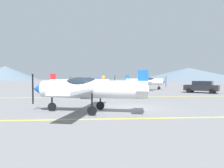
# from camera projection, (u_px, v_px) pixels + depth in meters

# --- Properties ---
(ground_plane) EXTENTS (400.00, 400.00, 0.00)m
(ground_plane) POSITION_uv_depth(u_px,v_px,m) (132.00, 108.00, 13.63)
(ground_plane) COLOR slate
(apron_line_near) EXTENTS (80.00, 0.16, 0.01)m
(apron_line_near) POSITION_uv_depth(u_px,v_px,m) (143.00, 118.00, 10.26)
(apron_line_near) COLOR yellow
(apron_line_near) RESTS_ON ground_plane
(apron_line_far) EXTENTS (80.00, 0.16, 0.01)m
(apron_line_far) POSITION_uv_depth(u_px,v_px,m) (118.00, 97.00, 21.69)
(apron_line_far) COLOR yellow
(apron_line_far) RESTS_ON ground_plane
(airplane_near) EXTENTS (7.28, 8.27, 2.49)m
(airplane_near) POSITION_uv_depth(u_px,v_px,m) (89.00, 89.00, 12.11)
(airplane_near) COLOR silver
(airplane_near) RESTS_ON ground_plane
(airplane_mid) EXTENTS (7.26, 8.33, 2.49)m
(airplane_mid) POSITION_uv_depth(u_px,v_px,m) (83.00, 84.00, 22.57)
(airplane_mid) COLOR silver
(airplane_mid) RESTS_ON ground_plane
(airplane_far) EXTENTS (7.24, 8.32, 2.49)m
(airplane_far) POSITION_uv_depth(u_px,v_px,m) (146.00, 82.00, 34.43)
(airplane_far) COLOR white
(airplane_far) RESTS_ON ground_plane
(airplane_back) EXTENTS (7.26, 8.33, 2.49)m
(airplane_back) POSITION_uv_depth(u_px,v_px,m) (88.00, 81.00, 41.54)
(airplane_back) COLOR #33478C
(airplane_back) RESTS_ON ground_plane
(car_sedan) EXTENTS (4.47, 4.12, 1.62)m
(car_sedan) POSITION_uv_depth(u_px,v_px,m) (202.00, 87.00, 27.44)
(car_sedan) COLOR black
(car_sedan) RESTS_ON ground_plane
(hill_left) EXTENTS (52.98, 52.98, 10.94)m
(hill_left) POSITION_uv_depth(u_px,v_px,m) (5.00, 73.00, 156.70)
(hill_left) COLOR slate
(hill_left) RESTS_ON ground_plane
(hill_centerleft) EXTENTS (77.14, 77.14, 9.07)m
(hill_centerleft) POSITION_uv_depth(u_px,v_px,m) (188.00, 74.00, 145.46)
(hill_centerleft) COLOR slate
(hill_centerleft) RESTS_ON ground_plane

